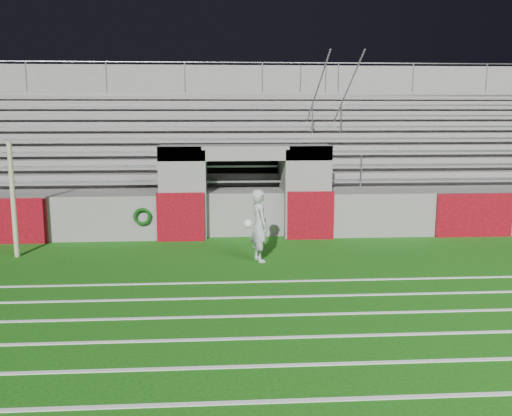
{
  "coord_description": "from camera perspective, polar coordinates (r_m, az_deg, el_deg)",
  "views": [
    {
      "loc": [
        -0.75,
        -12.53,
        3.58
      ],
      "look_at": [
        0.2,
        1.8,
        1.1
      ],
      "focal_mm": 40.0,
      "sensor_mm": 36.0,
      "label": 1
    }
  ],
  "objects": [
    {
      "name": "goalkeeper_with_ball",
      "position": [
        13.55,
        0.32,
        -1.75
      ],
      "size": [
        0.68,
        0.72,
        1.73
      ],
      "color": "#AAAEB4",
      "rests_on": "ground"
    },
    {
      "name": "field_post",
      "position": [
        15.06,
        -23.12,
        0.72
      ],
      "size": [
        0.12,
        0.12,
        2.82
      ],
      "primitive_type": "cylinder",
      "color": "tan",
      "rests_on": "ground"
    },
    {
      "name": "field_markings",
      "position": [
        8.37,
        1.78,
        -15.48
      ],
      "size": [
        28.0,
        8.09,
        0.01
      ],
      "color": "white",
      "rests_on": "ground"
    },
    {
      "name": "ground",
      "position": [
        13.06,
        -0.35,
        -6.12
      ],
      "size": [
        90.0,
        90.0,
        0.0
      ],
      "primitive_type": "plane",
      "color": "#15550E",
      "rests_on": "ground"
    },
    {
      "name": "stadium_structure",
      "position": [
        20.62,
        -1.69,
        3.98
      ],
      "size": [
        26.0,
        8.48,
        5.42
      ],
      "color": "slate",
      "rests_on": "ground"
    },
    {
      "name": "hose_coil",
      "position": [
        15.86,
        -11.28,
        -0.86
      ],
      "size": [
        0.49,
        0.14,
        0.5
      ],
      "color": "#0E471C",
      "rests_on": "ground"
    }
  ]
}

